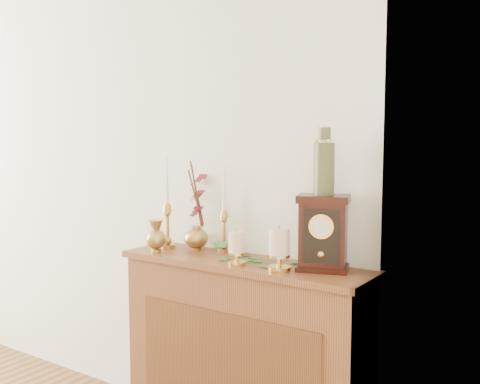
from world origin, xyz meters
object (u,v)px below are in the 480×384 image
Objects in this scene: candlestick_center at (224,224)px; bud_vase at (156,237)px; ceramic_vase at (324,165)px; candlestick_left at (167,218)px; mantel_clock at (323,234)px; ginger_jar at (198,209)px.

candlestick_center is 2.63× the size of bud_vase.
ceramic_vase is (0.57, -0.06, 0.31)m from candlestick_center.
candlestick_left is 0.87m from mantel_clock.
ceramic_vase reaches higher than mantel_clock.
ginger_jar reaches higher than mantel_clock.
mantel_clock is at bearing -71.00° from ceramic_vase.
mantel_clock is at bearing -5.59° from ginger_jar.
bud_vase is 0.50× the size of mantel_clock.
ginger_jar is at bearing 62.87° from bud_vase.
ginger_jar is 0.74m from mantel_clock.
mantel_clock is (0.87, 0.02, 0.01)m from candlestick_left.
mantel_clock is (0.74, -0.07, -0.04)m from ginger_jar.
candlestick_left is at bearing -178.76° from ceramic_vase.
ceramic_vase is at bearing -5.38° from ginger_jar.
candlestick_center is 0.18m from ginger_jar.
candlestick_center is at bearing -1.87° from ginger_jar.
mantel_clock is (0.57, -0.07, 0.02)m from candlestick_center.
ceramic_vase is at bearing 8.98° from bud_vase.
ceramic_vase reaches higher than ginger_jar.
candlestick_left is 2.91× the size of bud_vase.
mantel_clock is at bearing 1.05° from candlestick_left.
ceramic_vase is (0.84, 0.13, 0.37)m from bud_vase.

